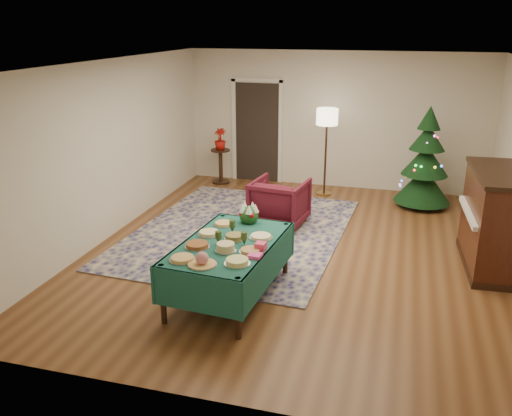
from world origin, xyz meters
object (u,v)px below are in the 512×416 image
(piano, at_px, (495,221))
(armchair, at_px, (280,200))
(gift_box, at_px, (261,247))
(floor_lamp, at_px, (327,122))
(side_table, at_px, (221,167))
(christmas_tree, at_px, (425,162))
(potted_plant, at_px, (220,144))
(buffet_table, at_px, (229,254))

(piano, bearing_deg, armchair, 165.92)
(gift_box, relative_size, floor_lamp, 0.07)
(gift_box, xyz_separation_m, piano, (2.77, 1.92, -0.10))
(gift_box, relative_size, armchair, 0.13)
(side_table, relative_size, christmas_tree, 0.39)
(floor_lamp, xyz_separation_m, christmas_tree, (1.83, -0.23, -0.60))
(gift_box, relative_size, side_table, 0.16)
(gift_box, relative_size, potted_plant, 0.26)
(gift_box, xyz_separation_m, side_table, (-2.15, 4.81, -0.42))
(armchair, xyz_separation_m, side_table, (-1.75, 2.09, -0.08))
(potted_plant, relative_size, piano, 0.27)
(floor_lamp, distance_m, potted_plant, 2.30)
(gift_box, height_order, floor_lamp, floor_lamp)
(piano, bearing_deg, side_table, 149.61)
(potted_plant, distance_m, christmas_tree, 4.07)
(armchair, bearing_deg, side_table, -42.19)
(armchair, height_order, side_table, armchair)
(armchair, bearing_deg, piano, 173.83)
(side_table, xyz_separation_m, potted_plant, (0.00, 0.00, 0.49))
(buffet_table, distance_m, floor_lamp, 4.57)
(gift_box, distance_m, christmas_tree, 4.76)
(side_table, bearing_deg, floor_lamp, -5.48)
(gift_box, height_order, christmas_tree, christmas_tree)
(gift_box, xyz_separation_m, christmas_tree, (1.89, 4.37, 0.06))
(buffet_table, relative_size, piano, 1.20)
(floor_lamp, bearing_deg, piano, -44.62)
(christmas_tree, bearing_deg, side_table, 173.82)
(gift_box, height_order, potted_plant, potted_plant)
(buffet_table, distance_m, side_table, 5.00)
(armchair, relative_size, christmas_tree, 0.47)
(christmas_tree, bearing_deg, potted_plant, 173.82)
(armchair, bearing_deg, christmas_tree, -136.32)
(gift_box, bearing_deg, christmas_tree, 66.57)
(christmas_tree, height_order, piano, christmas_tree)
(buffet_table, relative_size, christmas_tree, 1.05)
(floor_lamp, bearing_deg, christmas_tree, -7.02)
(potted_plant, xyz_separation_m, piano, (4.93, -2.89, -0.17))
(buffet_table, xyz_separation_m, floor_lamp, (0.48, 4.47, 0.85))
(gift_box, distance_m, floor_lamp, 4.64)
(buffet_table, distance_m, gift_box, 0.48)
(gift_box, bearing_deg, piano, 34.64)
(armchair, bearing_deg, potted_plant, -42.19)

